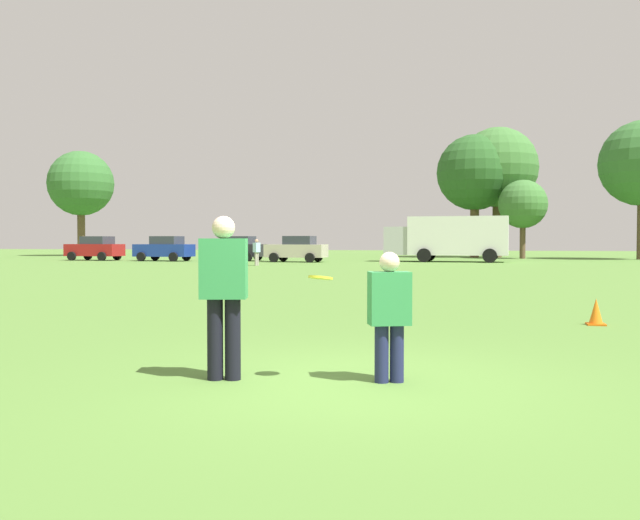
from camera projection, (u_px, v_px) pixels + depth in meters
ground_plane at (345, 382)px, 7.24m from camera, size 189.34×189.34×0.00m
player_thrower at (224, 288)px, 7.35m from camera, size 0.55×0.39×1.79m
player_defender at (389, 310)px, 7.22m from camera, size 0.50×0.38×1.40m
frisbee at (321, 278)px, 7.27m from camera, size 0.27×0.27×0.08m
traffic_cone at (596, 312)px, 12.12m from camera, size 0.32×0.32×0.48m
parked_car_near_left at (95, 248)px, 51.16m from camera, size 4.31×2.43×1.82m
parked_car_mid_left at (165, 248)px, 49.47m from camera, size 4.31×2.43×1.82m
parked_car_center at (237, 248)px, 49.88m from camera, size 4.31×2.43×1.82m
parked_car_mid_right at (297, 249)px, 47.19m from camera, size 4.31×2.43×1.82m
box_truck at (449, 237)px, 47.46m from camera, size 8.64×3.37×3.18m
bystander_sideline_watcher at (257, 251)px, 40.42m from camera, size 0.38×0.49×1.59m
tree_west_oak at (81, 184)px, 65.32m from camera, size 6.26×6.26×10.17m
tree_west_maple at (475, 173)px, 59.24m from camera, size 6.66×6.66×10.82m
tree_center_elm at (498, 168)px, 59.79m from camera, size 7.10×7.10×11.54m
tree_east_birch at (523, 204)px, 55.71m from camera, size 4.01×4.01×6.52m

